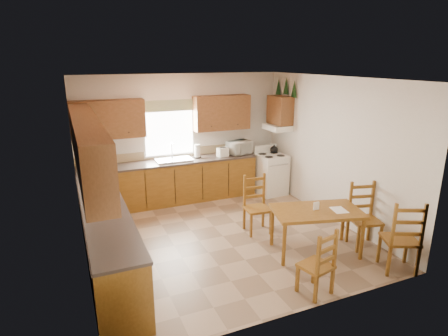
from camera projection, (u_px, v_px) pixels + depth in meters
name	position (u px, v px, depth m)	size (l,w,h in m)	color
floor	(223.00, 236.00, 6.56)	(4.50, 4.50, 0.00)	#977B5F
ceiling	(223.00, 78.00, 5.80)	(4.50, 4.50, 0.00)	#9F613A
wall_left	(78.00, 179.00, 5.33)	(4.50, 4.50, 0.00)	silver
wall_right	(333.00, 150.00, 7.03)	(4.50, 4.50, 0.00)	silver
wall_back	(182.00, 137.00, 8.17)	(4.50, 4.50, 0.00)	silver
wall_front	(301.00, 211.00, 4.20)	(4.50, 4.50, 0.00)	silver
lower_cab_back	(171.00, 183.00, 8.01)	(3.75, 0.60, 0.88)	brown
lower_cab_left	(107.00, 237.00, 5.57)	(0.60, 3.60, 0.88)	brown
counter_back	(170.00, 162.00, 7.89)	(3.75, 0.63, 0.04)	#423732
counter_left	(104.00, 208.00, 5.44)	(0.63, 3.60, 0.04)	#423732
backsplash	(167.00, 154.00, 8.11)	(3.75, 0.01, 0.18)	#99845D
upper_cab_back_left	(108.00, 119.00, 7.29)	(1.41, 0.33, 0.75)	brown
upper_cab_back_right	(222.00, 113.00, 8.21)	(1.25, 0.33, 0.75)	brown
upper_cab_left	(87.00, 145.00, 5.12)	(0.33, 3.60, 0.75)	brown
upper_cab_stove	(280.00, 110.00, 8.27)	(0.33, 0.62, 0.62)	brown
range_hood	(277.00, 127.00, 8.36)	(0.44, 0.62, 0.12)	white
window_frame	(169.00, 129.00, 7.97)	(1.13, 0.02, 1.18)	white
window_pane	(169.00, 129.00, 7.97)	(1.05, 0.01, 1.10)	white
window_valance	(169.00, 106.00, 7.80)	(1.19, 0.01, 0.24)	#416134
sink_basin	(174.00, 160.00, 7.90)	(0.75, 0.45, 0.04)	silver
pine_decal_a	(294.00, 89.00, 7.90)	(0.22, 0.22, 0.36)	#183D18
pine_decal_b	(286.00, 86.00, 8.17)	(0.22, 0.22, 0.36)	#183D18
pine_decal_c	(278.00, 87.00, 8.47)	(0.22, 0.22, 0.36)	#183D18
stove	(271.00, 175.00, 8.55)	(0.60, 0.62, 0.89)	white
coffeemaker	(91.00, 161.00, 7.27)	(0.19, 0.23, 0.32)	white
paper_towel	(197.00, 151.00, 8.10)	(0.13, 0.13, 0.30)	white
toaster	(223.00, 152.00, 8.24)	(0.24, 0.15, 0.19)	white
microwave	(239.00, 148.00, 8.44)	(0.49, 0.35, 0.29)	white
dining_table	(316.00, 231.00, 5.94)	(1.36, 0.78, 0.73)	brown
chair_near_left	(316.00, 262.00, 4.86)	(0.39, 0.37, 0.92)	brown
chair_near_right	(400.00, 235.00, 5.39)	(0.46, 0.44, 1.10)	brown
chair_far_left	(258.00, 205.00, 6.60)	(0.43, 0.41, 1.02)	brown
chair_far_right	(366.00, 216.00, 6.07)	(0.45, 0.43, 1.06)	brown
table_paper	(339.00, 210.00, 5.82)	(0.21, 0.28, 0.00)	white
table_card	(316.00, 206.00, 5.82)	(0.10, 0.02, 0.13)	white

